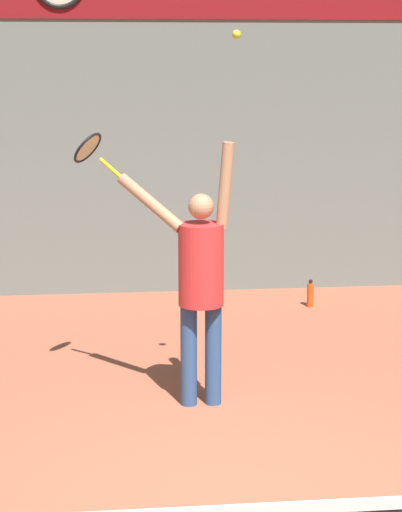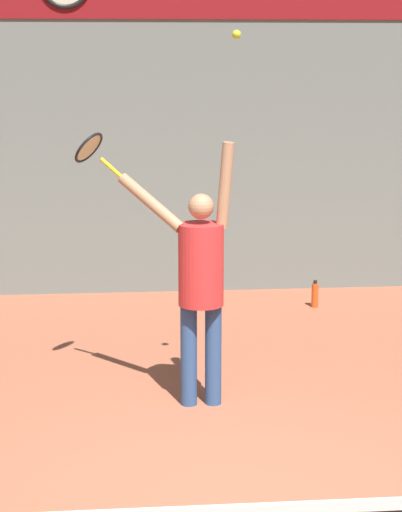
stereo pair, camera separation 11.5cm
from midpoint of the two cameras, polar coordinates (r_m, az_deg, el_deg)
The scene contains 5 objects.
back_wall at distance 10.58m, azimuth -1.14°, elevation 11.12°, with size 18.00×0.10×5.00m.
tennis_player at distance 7.15m, azimuth 0.39°, elevation -1.21°, with size 0.90×0.58×2.08m.
tennis_racket at distance 7.44m, azimuth -6.35°, elevation 6.52°, with size 0.44×0.36×0.36m.
tennis_ball at distance 6.95m, azimuth 2.69°, elevation 13.46°, with size 0.07×0.07×0.07m.
water_bottle at distance 10.24m, azimuth 7.35°, elevation -2.38°, with size 0.07×0.07×0.30m.
Camera 2 is at (-0.68, -5.01, 2.72)m, focal length 65.00 mm.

